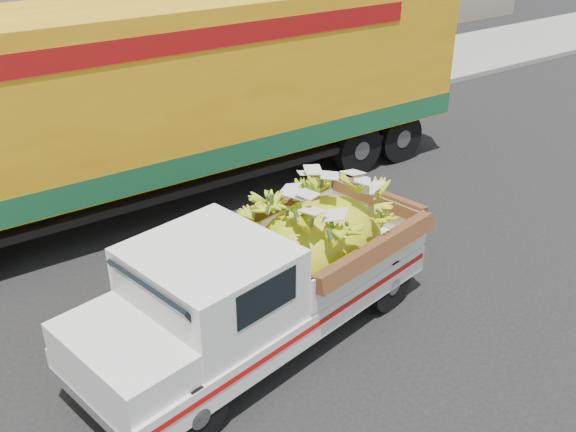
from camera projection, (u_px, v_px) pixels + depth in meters
ground at (360, 302)px, 9.63m from camera, size 100.00×100.00×0.00m
curb at (154, 151)px, 14.75m from camera, size 60.00×0.25×0.15m
sidewalk at (118, 126)px, 16.26m from camera, size 60.00×4.00×0.14m
pickup_truck at (280, 270)px, 8.66m from camera, size 5.33×2.72×1.78m
semi_trailer at (183, 93)px, 11.85m from camera, size 12.01×2.70×3.80m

